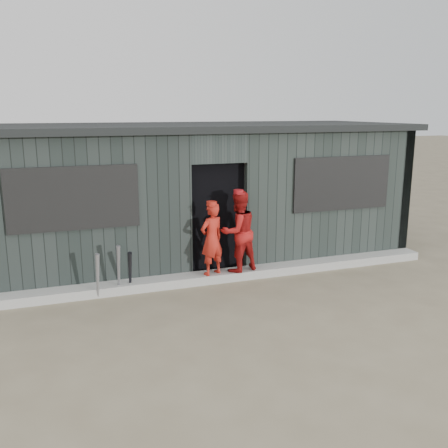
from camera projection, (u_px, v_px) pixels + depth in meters
name	position (u px, v px, depth m)	size (l,w,h in m)	color
ground	(267.00, 320.00, 7.01)	(80.00, 80.00, 0.00)	#6E634C
curb	(224.00, 276.00, 8.66)	(8.00, 0.36, 0.15)	#9A9A95
bat_left	(98.00, 276.00, 7.68)	(0.07, 0.07, 0.76)	gray
bat_mid	(119.00, 270.00, 7.89)	(0.07, 0.07, 0.83)	gray
bat_right	(130.00, 272.00, 7.99)	(0.07, 0.07, 0.72)	black
player_red_left	(212.00, 239.00, 8.37)	(0.45, 0.30, 1.24)	#B42116
player_red_right	(238.00, 231.00, 8.55)	(0.68, 0.53, 1.40)	maroon
player_grey_back	(247.00, 238.00, 9.30)	(0.53, 0.35, 1.09)	silver
dugout	(195.00, 192.00, 9.94)	(8.30, 3.30, 2.62)	black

